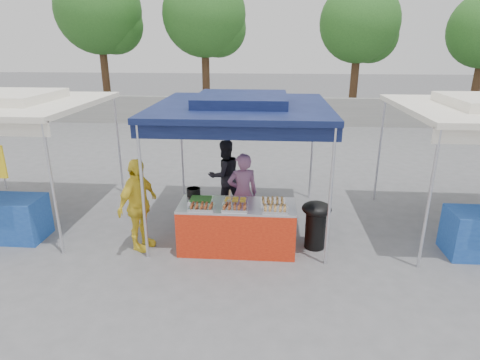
# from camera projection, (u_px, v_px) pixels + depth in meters

# --- Properties ---
(ground_plane) EXTENTS (80.00, 80.00, 0.00)m
(ground_plane) POSITION_uv_depth(u_px,v_px,m) (238.00, 246.00, 7.23)
(ground_plane) COLOR slate
(back_wall) EXTENTS (40.00, 0.25, 1.20)m
(back_wall) POSITION_uv_depth(u_px,v_px,m) (258.00, 111.00, 17.39)
(back_wall) COLOR gray
(back_wall) RESTS_ON ground_plane
(main_canopy) EXTENTS (3.20, 3.20, 2.57)m
(main_canopy) POSITION_uv_depth(u_px,v_px,m) (241.00, 106.00, 7.36)
(main_canopy) COLOR silver
(main_canopy) RESTS_ON ground_plane
(neighbor_stall_left) EXTENTS (3.20, 3.20, 2.57)m
(neighbor_stall_left) POSITION_uv_depth(u_px,v_px,m) (3.00, 147.00, 7.56)
(neighbor_stall_left) COLOR silver
(neighbor_stall_left) RESTS_ON ground_plane
(tree_0) EXTENTS (3.96, 3.96, 6.80)m
(tree_0) POSITION_uv_depth(u_px,v_px,m) (102.00, 14.00, 18.73)
(tree_0) COLOR #482F1C
(tree_0) RESTS_ON ground_plane
(tree_1) EXTENTS (3.80, 3.79, 6.52)m
(tree_1) POSITION_uv_depth(u_px,v_px,m) (208.00, 18.00, 18.33)
(tree_1) COLOR #482F1C
(tree_1) RESTS_ON ground_plane
(tree_2) EXTENTS (3.55, 3.49, 6.00)m
(tree_2) POSITION_uv_depth(u_px,v_px,m) (362.00, 26.00, 17.73)
(tree_2) COLOR #482F1C
(tree_2) RESTS_ON ground_plane
(vendor_table) EXTENTS (2.00, 0.80, 0.85)m
(vendor_table) POSITION_uv_depth(u_px,v_px,m) (237.00, 227.00, 7.00)
(vendor_table) COLOR red
(vendor_table) RESTS_ON ground_plane
(food_tray_fl) EXTENTS (0.42, 0.30, 0.07)m
(food_tray_fl) POSITION_uv_depth(u_px,v_px,m) (202.00, 207.00, 6.66)
(food_tray_fl) COLOR silver
(food_tray_fl) RESTS_ON vendor_table
(food_tray_fm) EXTENTS (0.42, 0.30, 0.07)m
(food_tray_fm) POSITION_uv_depth(u_px,v_px,m) (235.00, 208.00, 6.63)
(food_tray_fm) COLOR silver
(food_tray_fm) RESTS_ON vendor_table
(food_tray_fr) EXTENTS (0.42, 0.30, 0.07)m
(food_tray_fr) POSITION_uv_depth(u_px,v_px,m) (275.00, 209.00, 6.57)
(food_tray_fr) COLOR silver
(food_tray_fr) RESTS_ON vendor_table
(food_tray_bl) EXTENTS (0.42, 0.30, 0.07)m
(food_tray_bl) POSITION_uv_depth(u_px,v_px,m) (201.00, 200.00, 6.96)
(food_tray_bl) COLOR silver
(food_tray_bl) RESTS_ON vendor_table
(food_tray_bm) EXTENTS (0.42, 0.30, 0.07)m
(food_tray_bm) POSITION_uv_depth(u_px,v_px,m) (235.00, 200.00, 6.94)
(food_tray_bm) COLOR silver
(food_tray_bm) RESTS_ON vendor_table
(food_tray_br) EXTENTS (0.42, 0.30, 0.07)m
(food_tray_br) POSITION_uv_depth(u_px,v_px,m) (273.00, 202.00, 6.89)
(food_tray_br) COLOR silver
(food_tray_br) RESTS_ON vendor_table
(cooking_pot) EXTENTS (0.24, 0.24, 0.14)m
(cooking_pot) POSITION_uv_depth(u_px,v_px,m) (194.00, 192.00, 7.22)
(cooking_pot) COLOR black
(cooking_pot) RESTS_ON vendor_table
(skewer_cup) EXTENTS (0.08, 0.08, 0.11)m
(skewer_cup) POSITION_uv_depth(u_px,v_px,m) (229.00, 203.00, 6.77)
(skewer_cup) COLOR silver
(skewer_cup) RESTS_ON vendor_table
(wok_burner) EXTENTS (0.52, 0.52, 0.87)m
(wok_burner) POSITION_uv_depth(u_px,v_px,m) (316.00, 221.00, 7.02)
(wok_burner) COLOR black
(wok_burner) RESTS_ON ground_plane
(crate_left) EXTENTS (0.49, 0.34, 0.29)m
(crate_left) POSITION_uv_depth(u_px,v_px,m) (221.00, 223.00, 7.80)
(crate_left) COLOR #1638B6
(crate_left) RESTS_ON ground_plane
(crate_right) EXTENTS (0.53, 0.37, 0.32)m
(crate_right) POSITION_uv_depth(u_px,v_px,m) (252.00, 222.00, 7.81)
(crate_right) COLOR #1638B6
(crate_right) RESTS_ON ground_plane
(crate_stacked) EXTENTS (0.52, 0.36, 0.31)m
(crate_stacked) POSITION_uv_depth(u_px,v_px,m) (252.00, 207.00, 7.70)
(crate_stacked) COLOR #1638B6
(crate_stacked) RESTS_ON crate_right
(vendor_woman) EXTENTS (0.64, 0.50, 1.57)m
(vendor_woman) POSITION_uv_depth(u_px,v_px,m) (243.00, 194.00, 7.51)
(vendor_woman) COLOR #9A628C
(vendor_woman) RESTS_ON ground_plane
(helper_man) EXTENTS (0.94, 0.89, 1.54)m
(helper_man) POSITION_uv_depth(u_px,v_px,m) (225.00, 175.00, 8.61)
(helper_man) COLOR black
(helper_man) RESTS_ON ground_plane
(customer_person) EXTENTS (0.72, 1.04, 1.64)m
(customer_person) POSITION_uv_depth(u_px,v_px,m) (138.00, 205.00, 6.90)
(customer_person) COLOR yellow
(customer_person) RESTS_ON ground_plane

